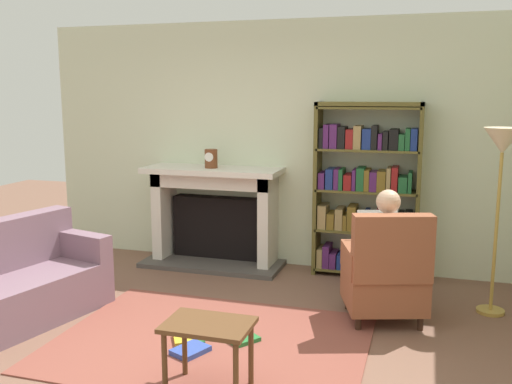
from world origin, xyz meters
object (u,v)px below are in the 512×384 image
fireplace (216,213)px  bookshelf (366,193)px  side_table (208,334)px  armchair_reading (386,274)px  sofa_floral (4,288)px  mantel_clock (211,159)px  seated_reader (383,248)px  floor_lamp (502,157)px

fireplace → bookshelf: (1.67, 0.03, 0.31)m
side_table → fireplace: bearing=109.9°
armchair_reading → sofa_floral: (-3.03, -0.98, -0.10)m
mantel_clock → fireplace: bearing=86.9°
bookshelf → seated_reader: size_ratio=1.61×
fireplace → bookshelf: 1.69m
seated_reader → armchair_reading: bearing=90.0°
side_table → armchair_reading: bearing=56.3°
armchair_reading → side_table: bearing=38.4°
armchair_reading → floor_lamp: (0.89, 0.49, 0.96)m
armchair_reading → floor_lamp: floor_lamp is taller
bookshelf → side_table: bookshelf is taller
fireplace → mantel_clock: mantel_clock is taller
seated_reader → floor_lamp: 1.26m
floor_lamp → mantel_clock: bearing=168.3°
side_table → floor_lamp: 2.92m
fireplace → armchair_reading: 2.31m
mantel_clock → floor_lamp: bearing=-11.7°
seated_reader → side_table: size_ratio=2.04×
fireplace → side_table: size_ratio=2.80×
mantel_clock → side_table: bearing=-69.3°
bookshelf → seated_reader: bearing=-76.0°
bookshelf → armchair_reading: (0.31, -1.22, -0.47)m
bookshelf → armchair_reading: size_ratio=1.89×
bookshelf → side_table: (-0.69, -2.72, -0.50)m
armchair_reading → fireplace: bearing=-48.8°
armchair_reading → mantel_clock: bearing=-46.5°
sofa_floral → side_table: size_ratio=3.25×
floor_lamp → bookshelf: bearing=148.7°
sofa_floral → floor_lamp: (3.92, 1.47, 1.06)m
sofa_floral → armchair_reading: bearing=-58.5°
bookshelf → floor_lamp: bearing=-31.3°
floor_lamp → sofa_floral: bearing=-159.5°
seated_reader → sofa_floral: 3.21m
fireplace → side_table: (0.97, -2.69, -0.19)m
armchair_reading → seated_reader: 0.23m
fireplace → armchair_reading: bearing=-31.0°
fireplace → floor_lamp: size_ratio=0.96×
seated_reader → fireplace: bearing=-46.8°
sofa_floral → side_table: bearing=-90.9°
bookshelf → side_table: bearing=-104.2°
armchair_reading → seated_reader: size_ratio=0.85×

